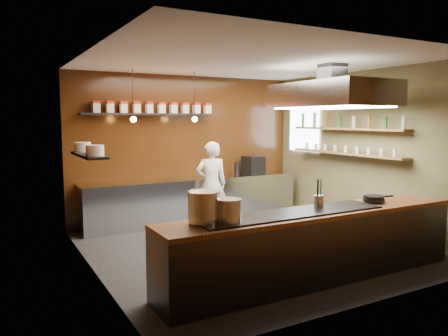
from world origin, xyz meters
TOP-DOWN VIEW (x-y plane):
  - floor at (0.00, 0.00)m, footprint 5.00×5.00m
  - back_wall at (0.00, 2.50)m, footprint 5.00×0.00m
  - left_wall at (-2.50, 0.00)m, footprint 0.00×5.00m
  - right_wall at (2.50, 0.00)m, footprint 0.00×5.00m
  - ceiling at (0.00, 0.00)m, footprint 5.00×5.00m
  - window_pane at (2.45, 1.70)m, footprint 0.00×1.00m
  - prep_counter at (0.00, 2.17)m, footprint 4.60×0.65m
  - pass_counter at (-0.00, -1.60)m, footprint 4.40×0.72m
  - tin_shelf at (-0.90, 2.36)m, footprint 2.60×0.26m
  - plate_shelf at (-2.34, 1.00)m, footprint 0.30×1.40m
  - bottle_shelf_upper at (2.34, 0.30)m, footprint 0.26×2.80m
  - bottle_shelf_lower at (2.34, 0.30)m, footprint 0.26×2.80m
  - extractor_hood at (1.30, -0.40)m, footprint 1.20×2.00m
  - pendant_left at (-1.40, 1.70)m, footprint 0.10×0.10m
  - pendant_right at (-0.20, 1.70)m, footprint 0.10×0.10m
  - storage_tins at (-0.75, 2.36)m, footprint 2.43×0.13m
  - plate_stacks at (-2.34, 1.00)m, footprint 0.26×1.16m
  - bottles at (2.34, 0.30)m, footprint 0.06×2.66m
  - wine_glasses at (2.34, 0.30)m, footprint 0.07×2.37m
  - stockpot_large at (-1.60, -1.53)m, footprint 0.46×0.46m
  - stockpot_small at (-1.34, -1.66)m, footprint 0.30×0.30m
  - utensil_crock at (0.10, -1.52)m, footprint 0.14×0.14m
  - frying_pan at (1.10, -1.55)m, footprint 0.47×0.31m
  - butter_jar at (1.03, -1.55)m, footprint 0.10×0.10m
  - espresso_machine at (1.43, 2.16)m, footprint 0.43×0.41m
  - chef at (0.12, 1.65)m, footprint 0.70×0.55m

SIDE VIEW (x-z plane):
  - floor at x=0.00m, z-range 0.00..0.00m
  - prep_counter at x=0.00m, z-range 0.00..0.90m
  - pass_counter at x=0.00m, z-range 0.00..0.94m
  - chef at x=0.12m, z-range 0.00..1.67m
  - butter_jar at x=1.03m, z-range 0.92..1.01m
  - frying_pan at x=1.10m, z-range 0.94..1.02m
  - utensil_crock at x=0.10m, z-range 0.94..1.10m
  - stockpot_small at x=-1.34m, z-range 0.94..1.21m
  - espresso_machine at x=1.43m, z-range 0.90..1.30m
  - stockpot_large at x=-1.60m, z-range 0.94..1.29m
  - bottle_shelf_lower at x=2.34m, z-range 1.43..1.47m
  - back_wall at x=0.00m, z-range -1.00..4.00m
  - left_wall at x=-2.50m, z-range -1.00..4.00m
  - right_wall at x=2.50m, z-range -1.00..4.00m
  - wine_glasses at x=2.34m, z-range 1.47..1.60m
  - plate_shelf at x=-2.34m, z-range 1.53..1.57m
  - plate_stacks at x=-2.34m, z-range 1.57..1.73m
  - window_pane at x=2.45m, z-range 1.40..2.40m
  - bottle_shelf_upper at x=2.34m, z-range 1.90..1.94m
  - bottles at x=2.34m, z-range 1.94..2.18m
  - pendant_left at x=-1.40m, z-range 1.68..2.63m
  - pendant_right at x=-0.20m, z-range 1.68..2.63m
  - tin_shelf at x=-0.90m, z-range 2.18..2.22m
  - storage_tins at x=-0.75m, z-range 2.22..2.44m
  - extractor_hood at x=1.30m, z-range 2.15..2.87m
  - ceiling at x=0.00m, z-range 3.00..3.00m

